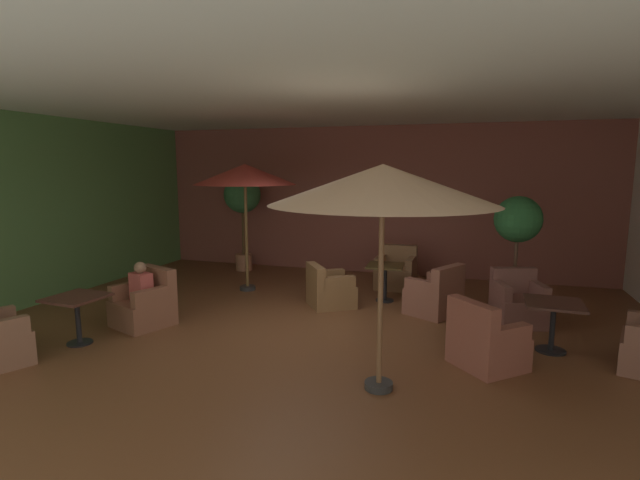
% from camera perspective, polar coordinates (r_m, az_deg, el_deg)
% --- Properties ---
extents(ground_plane, '(10.65, 9.06, 0.02)m').
position_cam_1_polar(ground_plane, '(7.21, -1.11, -11.40)').
color(ground_plane, brown).
extents(wall_back_brick, '(10.65, 0.08, 3.42)m').
position_cam_1_polar(wall_back_brick, '(11.14, 6.33, 4.76)').
color(wall_back_brick, brown).
rests_on(wall_back_brick, ground_plane).
extents(wall_left_accent, '(0.08, 9.06, 3.42)m').
position_cam_1_polar(wall_left_accent, '(9.87, -31.66, 3.00)').
color(wall_left_accent, '#548546').
rests_on(wall_left_accent, ground_plane).
extents(ceiling_slab, '(10.65, 9.06, 0.06)m').
position_cam_1_polar(ceiling_slab, '(6.84, -1.20, 16.92)').
color(ceiling_slab, silver).
rests_on(ceiling_slab, wall_back_brick).
extents(cafe_table_front_left, '(0.69, 0.69, 0.69)m').
position_cam_1_polar(cafe_table_front_left, '(8.87, 7.87, -3.96)').
color(cafe_table_front_left, black).
rests_on(cafe_table_front_left, ground_plane).
extents(armchair_front_left_north, '(1.01, 1.04, 0.87)m').
position_cam_1_polar(armchair_front_left_north, '(8.29, 13.74, -6.56)').
color(armchair_front_left_north, brown).
rests_on(armchair_front_left_north, ground_plane).
extents(armchair_front_left_east, '(0.79, 0.81, 0.85)m').
position_cam_1_polar(armchair_front_left_east, '(9.97, 9.15, -3.85)').
color(armchair_front_left_east, brown).
rests_on(armchair_front_left_east, ground_plane).
extents(armchair_front_left_south, '(1.03, 1.02, 0.77)m').
position_cam_1_polar(armchair_front_left_south, '(8.53, 1.12, -6.06)').
color(armchair_front_left_south, brown).
rests_on(armchair_front_left_south, ground_plane).
extents(cafe_table_front_right, '(0.75, 0.75, 0.69)m').
position_cam_1_polar(cafe_table_front_right, '(7.51, -27.25, -7.13)').
color(cafe_table_front_right, black).
rests_on(cafe_table_front_right, ground_plane).
extents(armchair_front_right_north, '(1.00, 0.99, 0.89)m').
position_cam_1_polar(armchair_front_right_north, '(8.03, -20.33, -7.34)').
color(armchair_front_right_north, brown).
rests_on(armchair_front_right_north, ground_plane).
extents(cafe_table_mid_center, '(0.75, 0.75, 0.69)m').
position_cam_1_polar(cafe_table_mid_center, '(7.15, 26.32, -7.93)').
color(cafe_table_mid_center, black).
rests_on(cafe_table_mid_center, ground_plane).
extents(armchair_mid_center_north, '(0.89, 0.91, 0.86)m').
position_cam_1_polar(armchair_mid_center_north, '(8.25, 22.74, -7.08)').
color(armchair_mid_center_north, brown).
rests_on(armchair_mid_center_north, ground_plane).
extents(armchair_mid_center_east, '(1.04, 1.04, 0.87)m').
position_cam_1_polar(armchair_mid_center_east, '(6.36, 19.33, -11.60)').
color(armchair_mid_center_east, '#92503F').
rests_on(armchair_mid_center_east, ground_plane).
extents(patio_umbrella_tall_red, '(2.45, 2.45, 2.51)m').
position_cam_1_polar(patio_umbrella_tall_red, '(5.07, 7.57, 6.51)').
color(patio_umbrella_tall_red, '#2D2D2D').
rests_on(patio_umbrella_tall_red, ground_plane).
extents(patio_umbrella_center_beige, '(2.03, 2.03, 2.54)m').
position_cam_1_polar(patio_umbrella_center_beige, '(9.50, -9.04, 7.73)').
color(patio_umbrella_center_beige, '#2D2D2D').
rests_on(patio_umbrella_center_beige, ground_plane).
extents(potted_tree_left_corner, '(0.87, 0.87, 2.27)m').
position_cam_1_polar(potted_tree_left_corner, '(11.45, -9.33, 4.71)').
color(potted_tree_left_corner, '#AC6B4C').
rests_on(potted_tree_left_corner, ground_plane).
extents(potted_tree_mid_left, '(0.81, 0.81, 1.99)m').
position_cam_1_polar(potted_tree_mid_left, '(8.91, 22.72, 1.33)').
color(potted_tree_mid_left, '#A66A41').
rests_on(potted_tree_mid_left, ground_plane).
extents(patron_blue_shirt, '(0.40, 0.33, 0.61)m').
position_cam_1_polar(patron_blue_shirt, '(7.92, -20.77, -4.92)').
color(patron_blue_shirt, '#B64A43').
rests_on(patron_blue_shirt, ground_plane).
extents(iced_drink_cup, '(0.08, 0.08, 0.11)m').
position_cam_1_polar(iced_drink_cup, '(8.92, 7.44, -2.49)').
color(iced_drink_cup, white).
rests_on(iced_drink_cup, cafe_table_front_left).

